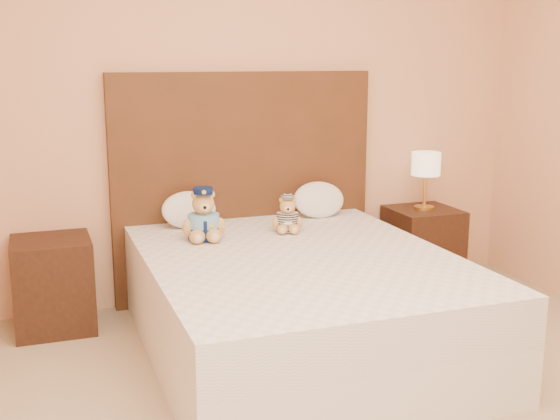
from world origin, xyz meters
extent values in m
cube|color=tan|center=(0.00, 2.25, 1.35)|extent=(4.00, 0.04, 2.70)
cube|color=white|center=(0.00, 1.20, 0.15)|extent=(1.60, 2.00, 0.30)
cube|color=white|center=(0.00, 1.20, 0.43)|extent=(1.60, 2.00, 0.25)
cube|color=#502A18|center=(0.00, 2.21, 0.75)|extent=(1.75, 0.08, 1.50)
cube|color=#361D11|center=(-1.25, 2.00, 0.28)|extent=(0.45, 0.45, 0.55)
cube|color=#361D11|center=(1.25, 2.00, 0.28)|extent=(0.45, 0.45, 0.55)
cylinder|color=gold|center=(1.25, 2.00, 0.56)|extent=(0.14, 0.14, 0.02)
cylinder|color=gold|center=(1.25, 2.00, 0.69)|extent=(0.02, 0.02, 0.26)
cylinder|color=#F3E9BE|center=(1.25, 2.00, 0.87)|extent=(0.20, 0.20, 0.16)
ellipsoid|color=white|center=(-0.42, 2.03, 0.67)|extent=(0.34, 0.22, 0.24)
ellipsoid|color=white|center=(0.46, 2.03, 0.68)|extent=(0.36, 0.23, 0.25)
camera|label=1|loc=(-1.32, -2.18, 1.59)|focal=45.00mm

